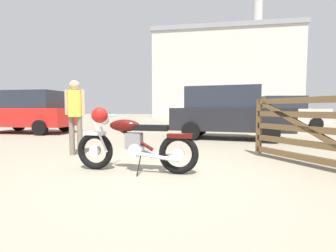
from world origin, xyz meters
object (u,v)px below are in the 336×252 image
object	(u,v)px
timber_gate	(327,129)
bystander	(75,109)
blue_hatchback_right	(29,112)
pale_sedan_back	(277,110)
vintage_motorcycle	(132,142)
dark_sedan_left	(280,113)
white_estate_far	(228,112)

from	to	relation	value
timber_gate	bystander	bearing A→B (deg)	48.40
blue_hatchback_right	pale_sedan_back	world-z (taller)	same
vintage_motorcycle	timber_gate	size ratio (longest dim) A/B	1.03
pale_sedan_back	timber_gate	bearing A→B (deg)	92.19
timber_gate	pale_sedan_back	distance (m)	13.37
vintage_motorcycle	dark_sedan_left	bearing A→B (deg)	-114.80
timber_gate	bystander	distance (m)	4.90
dark_sedan_left	white_estate_far	size ratio (longest dim) A/B	1.12
vintage_motorcycle	pale_sedan_back	xyz separation A→B (m)	(4.52, 14.19, 0.43)
vintage_motorcycle	timber_gate	bearing A→B (deg)	-167.01
vintage_motorcycle	bystander	distance (m)	2.12
timber_gate	dark_sedan_left	world-z (taller)	dark_sedan_left
dark_sedan_left	pale_sedan_back	world-z (taller)	pale_sedan_back
timber_gate	bystander	size ratio (longest dim) A/B	1.22
blue_hatchback_right	vintage_motorcycle	bearing A→B (deg)	139.66
blue_hatchback_right	pale_sedan_back	distance (m)	14.67
dark_sedan_left	pale_sedan_back	xyz separation A→B (m)	(0.53, 4.19, 0.08)
bystander	white_estate_far	distance (m)	5.11
bystander	pale_sedan_back	xyz separation A→B (m)	(6.30, 13.17, -0.10)
vintage_motorcycle	blue_hatchback_right	world-z (taller)	blue_hatchback_right
blue_hatchback_right	timber_gate	bearing A→B (deg)	153.41
timber_gate	white_estate_far	bearing A→B (deg)	-17.80
timber_gate	bystander	xyz separation A→B (m)	(-4.89, 0.13, 0.32)
bystander	pale_sedan_back	bearing A→B (deg)	143.44
bystander	dark_sedan_left	size ratio (longest dim) A/B	0.37
dark_sedan_left	pale_sedan_back	distance (m)	4.23
pale_sedan_back	vintage_motorcycle	bearing A→B (deg)	80.59
blue_hatchback_right	white_estate_far	distance (m)	8.22
blue_hatchback_right	white_estate_far	world-z (taller)	same
vintage_motorcycle	pale_sedan_back	bearing A→B (deg)	-110.72
blue_hatchback_right	white_estate_far	bearing A→B (deg)	176.19
timber_gate	dark_sedan_left	size ratio (longest dim) A/B	0.46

